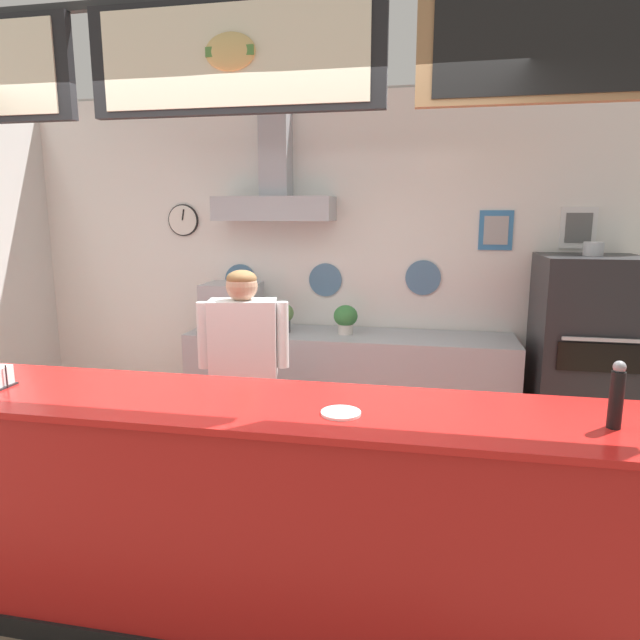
{
  "coord_description": "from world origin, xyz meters",
  "views": [
    {
      "loc": [
        0.89,
        -2.44,
        1.89
      ],
      "look_at": [
        0.25,
        0.77,
        1.27
      ],
      "focal_mm": 31.22,
      "sensor_mm": 36.0,
      "label": 1
    }
  ],
  "objects_px": {
    "espresso_machine": "(232,307)",
    "condiment_plate": "(341,413)",
    "shop_worker": "(244,378)",
    "pepper_grinder": "(617,395)",
    "potted_thyme": "(283,316)",
    "potted_basil": "(346,318)",
    "pizza_oven": "(583,362)"
  },
  "relations": [
    {
      "from": "espresso_machine",
      "to": "potted_basil",
      "type": "relative_size",
      "value": 2.08
    },
    {
      "from": "pizza_oven",
      "to": "potted_thyme",
      "type": "bearing_deg",
      "value": 178.32
    },
    {
      "from": "shop_worker",
      "to": "condiment_plate",
      "type": "bearing_deg",
      "value": 112.02
    },
    {
      "from": "shop_worker",
      "to": "espresso_machine",
      "type": "xyz_separation_m",
      "value": [
        -0.47,
        1.08,
        0.28
      ]
    },
    {
      "from": "shop_worker",
      "to": "potted_basil",
      "type": "bearing_deg",
      "value": -127.5
    },
    {
      "from": "espresso_machine",
      "to": "pepper_grinder",
      "type": "height_order",
      "value": "pepper_grinder"
    },
    {
      "from": "shop_worker",
      "to": "espresso_machine",
      "type": "distance_m",
      "value": 1.21
    },
    {
      "from": "potted_thyme",
      "to": "condiment_plate",
      "type": "relative_size",
      "value": 1.47
    },
    {
      "from": "condiment_plate",
      "to": "shop_worker",
      "type": "bearing_deg",
      "value": 124.76
    },
    {
      "from": "espresso_machine",
      "to": "condiment_plate",
      "type": "bearing_deg",
      "value": -60.3
    },
    {
      "from": "espresso_machine",
      "to": "potted_thyme",
      "type": "distance_m",
      "value": 0.45
    },
    {
      "from": "pizza_oven",
      "to": "shop_worker",
      "type": "relative_size",
      "value": 1.1
    },
    {
      "from": "potted_thyme",
      "to": "potted_basil",
      "type": "distance_m",
      "value": 0.53
    },
    {
      "from": "shop_worker",
      "to": "condiment_plate",
      "type": "height_order",
      "value": "shop_worker"
    },
    {
      "from": "shop_worker",
      "to": "potted_basil",
      "type": "distance_m",
      "value": 1.23
    },
    {
      "from": "shop_worker",
      "to": "potted_thyme",
      "type": "relative_size",
      "value": 6.31
    },
    {
      "from": "pizza_oven",
      "to": "shop_worker",
      "type": "bearing_deg",
      "value": -156.72
    },
    {
      "from": "espresso_machine",
      "to": "potted_thyme",
      "type": "height_order",
      "value": "espresso_machine"
    },
    {
      "from": "pizza_oven",
      "to": "espresso_machine",
      "type": "relative_size",
      "value": 3.39
    },
    {
      "from": "potted_thyme",
      "to": "pepper_grinder",
      "type": "xyz_separation_m",
      "value": [
        1.9,
        -2.21,
        0.16
      ]
    },
    {
      "from": "pizza_oven",
      "to": "potted_basil",
      "type": "height_order",
      "value": "pizza_oven"
    },
    {
      "from": "potted_basil",
      "to": "condiment_plate",
      "type": "bearing_deg",
      "value": -81.94
    },
    {
      "from": "espresso_machine",
      "to": "condiment_plate",
      "type": "height_order",
      "value": "espresso_machine"
    },
    {
      "from": "pizza_oven",
      "to": "pepper_grinder",
      "type": "distance_m",
      "value": 2.22
    },
    {
      "from": "condiment_plate",
      "to": "potted_basil",
      "type": "bearing_deg",
      "value": 98.06
    },
    {
      "from": "potted_thyme",
      "to": "condiment_plate",
      "type": "xyz_separation_m",
      "value": [
        0.85,
        -2.27,
        0.03
      ]
    },
    {
      "from": "shop_worker",
      "to": "pepper_grinder",
      "type": "height_order",
      "value": "shop_worker"
    },
    {
      "from": "condiment_plate",
      "to": "espresso_machine",
      "type": "bearing_deg",
      "value": 119.7
    },
    {
      "from": "condiment_plate",
      "to": "pizza_oven",
      "type": "bearing_deg",
      "value": 55.76
    },
    {
      "from": "pizza_oven",
      "to": "potted_thyme",
      "type": "distance_m",
      "value": 2.36
    },
    {
      "from": "potted_basil",
      "to": "condiment_plate",
      "type": "distance_m",
      "value": 2.32
    },
    {
      "from": "potted_thyme",
      "to": "potted_basil",
      "type": "height_order",
      "value": "potted_thyme"
    }
  ]
}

